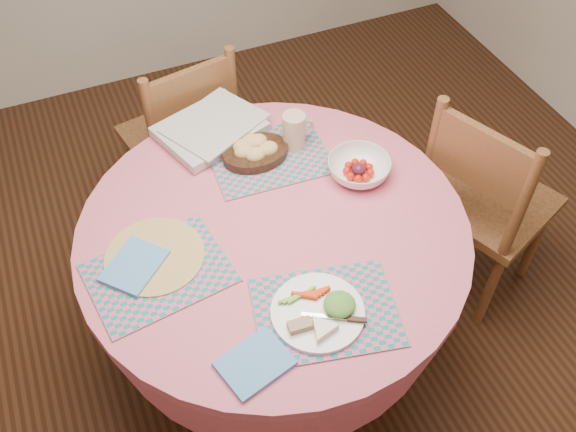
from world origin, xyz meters
name	(u,v)px	position (x,y,z in m)	size (l,w,h in m)	color
ground	(277,349)	(0.00, 0.00, 0.00)	(4.00, 4.00, 0.00)	#331C0F
dining_table	(274,265)	(0.00, 0.00, 0.56)	(1.24, 1.24, 0.75)	#C45B71
chair_right	(482,201)	(0.85, 0.01, 0.50)	(0.56, 0.57, 0.96)	brown
chair_back	(185,137)	(-0.07, 0.82, 0.48)	(0.50, 0.48, 0.92)	brown
placemat_front	(326,312)	(0.01, -0.35, 0.75)	(0.40, 0.30, 0.01)	#167E74
placemat_left	(159,273)	(-0.38, -0.03, 0.75)	(0.40, 0.30, 0.01)	#167E74
placemat_back	(269,157)	(0.11, 0.30, 0.75)	(0.40, 0.30, 0.01)	#167E74
wicker_trivet	(155,256)	(-0.37, 0.03, 0.76)	(0.30, 0.30, 0.01)	#AD8E4B
napkin_near	(255,363)	(-0.23, -0.42, 0.76)	(0.18, 0.14, 0.01)	#4E8BCA
napkin_far	(134,266)	(-0.44, 0.01, 0.76)	(0.18, 0.14, 0.01)	#4E8BCA
dinner_plate	(321,311)	(0.00, -0.35, 0.77)	(0.26, 0.26, 0.05)	white
bread_bowl	(254,150)	(0.06, 0.32, 0.79)	(0.23, 0.23, 0.08)	black
latte_mug	(295,130)	(0.21, 0.32, 0.82)	(0.12, 0.08, 0.13)	#CAAD8A
fruit_bowl	(359,169)	(0.35, 0.10, 0.78)	(0.27, 0.27, 0.07)	white
newspaper_stack	(211,128)	(-0.04, 0.49, 0.78)	(0.42, 0.37, 0.04)	silver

